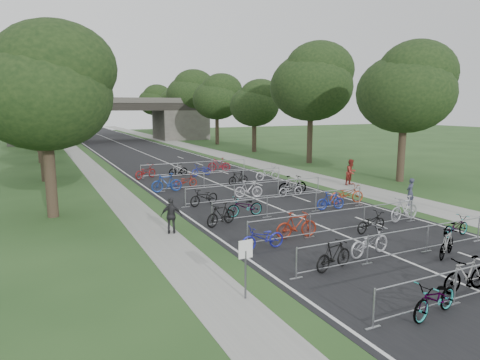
% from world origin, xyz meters
% --- Properties ---
extents(road, '(11.00, 140.00, 0.01)m').
position_xyz_m(road, '(0.00, 50.00, 0.01)').
color(road, black).
rests_on(road, ground).
extents(sidewalk_right, '(3.00, 140.00, 0.01)m').
position_xyz_m(sidewalk_right, '(8.00, 50.00, 0.01)').
color(sidewalk_right, gray).
rests_on(sidewalk_right, ground).
extents(sidewalk_left, '(2.00, 140.00, 0.01)m').
position_xyz_m(sidewalk_left, '(-7.50, 50.00, 0.01)').
color(sidewalk_left, gray).
rests_on(sidewalk_left, ground).
extents(lane_markings, '(0.12, 140.00, 0.00)m').
position_xyz_m(lane_markings, '(0.00, 50.00, 0.00)').
color(lane_markings, silver).
rests_on(lane_markings, ground).
extents(overpass_bridge, '(31.00, 8.00, 7.05)m').
position_xyz_m(overpass_bridge, '(0.00, 65.00, 3.53)').
color(overpass_bridge, '#494541').
rests_on(overpass_bridge, ground).
extents(park_sign, '(0.45, 0.06, 1.83)m').
position_xyz_m(park_sign, '(-6.80, 3.00, 1.27)').
color(park_sign, '#4C4C51').
rests_on(park_sign, ground).
extents(tree_left_0, '(6.72, 6.72, 10.25)m').
position_xyz_m(tree_left_0, '(-11.39, 15.93, 6.49)').
color(tree_left_0, '#33261C').
rests_on(tree_left_0, ground).
extents(tree_right_0, '(7.17, 7.17, 10.93)m').
position_xyz_m(tree_right_0, '(13.11, 15.93, 6.92)').
color(tree_right_0, '#33261C').
rests_on(tree_right_0, ground).
extents(tree_left_1, '(7.56, 7.56, 11.53)m').
position_xyz_m(tree_left_1, '(-11.39, 27.93, 7.30)').
color(tree_left_1, '#33261C').
rests_on(tree_left_1, ground).
extents(tree_right_1, '(8.18, 8.18, 12.47)m').
position_xyz_m(tree_right_1, '(13.11, 27.93, 7.90)').
color(tree_right_1, '#33261C').
rests_on(tree_right_1, ground).
extents(tree_left_2, '(8.40, 8.40, 12.81)m').
position_xyz_m(tree_left_2, '(-11.39, 39.93, 8.12)').
color(tree_left_2, '#33261C').
rests_on(tree_left_2, ground).
extents(tree_right_2, '(6.16, 6.16, 9.39)m').
position_xyz_m(tree_right_2, '(13.11, 39.93, 5.95)').
color(tree_right_2, '#33261C').
rests_on(tree_right_2, ground).
extents(tree_left_3, '(6.72, 6.72, 10.25)m').
position_xyz_m(tree_left_3, '(-11.39, 51.93, 6.49)').
color(tree_left_3, '#33261C').
rests_on(tree_left_3, ground).
extents(tree_right_3, '(7.17, 7.17, 10.93)m').
position_xyz_m(tree_right_3, '(13.11, 51.93, 6.92)').
color(tree_right_3, '#33261C').
rests_on(tree_right_3, ground).
extents(tree_left_4, '(7.56, 7.56, 11.53)m').
position_xyz_m(tree_left_4, '(-11.39, 63.93, 7.30)').
color(tree_left_4, '#33261C').
rests_on(tree_left_4, ground).
extents(tree_right_4, '(8.18, 8.18, 12.47)m').
position_xyz_m(tree_right_4, '(13.11, 63.93, 7.90)').
color(tree_right_4, '#33261C').
rests_on(tree_right_4, ground).
extents(tree_left_5, '(8.40, 8.40, 12.81)m').
position_xyz_m(tree_left_5, '(-11.39, 75.93, 8.12)').
color(tree_left_5, '#33261C').
rests_on(tree_left_5, ground).
extents(tree_right_5, '(6.16, 6.16, 9.39)m').
position_xyz_m(tree_right_5, '(13.11, 75.93, 5.95)').
color(tree_right_5, '#33261C').
rests_on(tree_right_5, ground).
extents(tree_left_6, '(6.72, 6.72, 10.25)m').
position_xyz_m(tree_left_6, '(-11.39, 87.93, 6.49)').
color(tree_left_6, '#33261C').
rests_on(tree_left_6, ground).
extents(tree_right_6, '(7.17, 7.17, 10.93)m').
position_xyz_m(tree_right_6, '(13.11, 87.93, 6.92)').
color(tree_right_6, '#33261C').
rests_on(tree_right_6, ground).
extents(barrier_row_1, '(9.70, 0.08, 1.10)m').
position_xyz_m(barrier_row_1, '(0.00, 3.60, 0.55)').
color(barrier_row_1, '#9EA0A6').
rests_on(barrier_row_1, ground).
extents(barrier_row_2, '(9.70, 0.08, 1.10)m').
position_xyz_m(barrier_row_2, '(0.00, 7.20, 0.55)').
color(barrier_row_2, '#9EA0A6').
rests_on(barrier_row_2, ground).
extents(barrier_row_3, '(9.70, 0.08, 1.10)m').
position_xyz_m(barrier_row_3, '(0.00, 11.00, 0.55)').
color(barrier_row_3, '#9EA0A6').
rests_on(barrier_row_3, ground).
extents(barrier_row_4, '(9.70, 0.08, 1.10)m').
position_xyz_m(barrier_row_4, '(0.00, 15.00, 0.55)').
color(barrier_row_4, '#9EA0A6').
rests_on(barrier_row_4, ground).
extents(barrier_row_5, '(9.70, 0.08, 1.10)m').
position_xyz_m(barrier_row_5, '(0.00, 20.00, 0.55)').
color(barrier_row_5, '#9EA0A6').
rests_on(barrier_row_5, ground).
extents(barrier_row_6, '(9.70, 0.08, 1.10)m').
position_xyz_m(barrier_row_6, '(0.00, 26.00, 0.55)').
color(barrier_row_6, '#9EA0A6').
rests_on(barrier_row_6, ground).
extents(bike_0, '(2.07, 1.04, 1.04)m').
position_xyz_m(bike_0, '(-2.66, -0.26, 0.52)').
color(bike_0, '#9EA0A6').
rests_on(bike_0, ground).
extents(bike_1, '(1.89, 0.62, 1.12)m').
position_xyz_m(bike_1, '(-0.45, 0.45, 0.56)').
color(bike_1, '#9EA0A6').
rests_on(bike_1, ground).
extents(bike_4, '(1.84, 0.86, 1.07)m').
position_xyz_m(bike_4, '(-2.99, 3.68, 0.53)').
color(bike_4, black).
rests_on(bike_4, ground).
extents(bike_5, '(2.16, 1.01, 1.09)m').
position_xyz_m(bike_5, '(-0.84, 4.26, 0.55)').
color(bike_5, '#9D9DA4').
rests_on(bike_5, ground).
extents(bike_6, '(1.79, 1.15, 1.04)m').
position_xyz_m(bike_6, '(1.69, 2.85, 0.52)').
color(bike_6, '#9EA0A6').
rests_on(bike_6, ground).
extents(bike_7, '(1.79, 0.78, 0.91)m').
position_xyz_m(bike_7, '(4.30, 4.46, 0.46)').
color(bike_7, '#9EA0A6').
rests_on(bike_7, ground).
extents(bike_8, '(1.90, 0.69, 0.99)m').
position_xyz_m(bike_8, '(-4.19, 6.66, 0.50)').
color(bike_8, '#1B1E97').
rests_on(bike_8, ground).
extents(bike_9, '(1.98, 0.79, 1.16)m').
position_xyz_m(bike_9, '(-2.12, 7.37, 0.58)').
color(bike_9, maroon).
rests_on(bike_9, ground).
extents(bike_10, '(1.85, 0.84, 0.94)m').
position_xyz_m(bike_10, '(1.41, 6.60, 0.47)').
color(bike_10, black).
rests_on(bike_10, ground).
extents(bike_11, '(2.16, 0.87, 1.26)m').
position_xyz_m(bike_11, '(4.30, 7.37, 0.63)').
color(bike_11, '#A1A2A8').
rests_on(bike_11, ground).
extents(bike_12, '(1.89, 1.11, 1.09)m').
position_xyz_m(bike_12, '(-4.30, 10.60, 0.55)').
color(bike_12, black).
rests_on(bike_12, ground).
extents(bike_13, '(2.02, 0.74, 1.05)m').
position_xyz_m(bike_13, '(-2.48, 11.66, 0.53)').
color(bike_13, '#9EA0A6').
rests_on(bike_13, ground).
extents(bike_14, '(1.74, 0.72, 1.01)m').
position_xyz_m(bike_14, '(2.47, 10.91, 0.51)').
color(bike_14, navy).
rests_on(bike_14, ground).
extents(bike_15, '(2.25, 1.07, 1.14)m').
position_xyz_m(bike_15, '(4.30, 11.75, 0.57)').
color(bike_15, '#9E3717').
rests_on(bike_15, ground).
extents(bike_16, '(2.07, 1.22, 1.03)m').
position_xyz_m(bike_16, '(-3.48, 14.94, 0.51)').
color(bike_16, black).
rests_on(bike_16, ground).
extents(bike_17, '(1.87, 0.99, 1.08)m').
position_xyz_m(bike_17, '(-0.17, 15.78, 0.54)').
color(bike_17, '#B2B0B8').
rests_on(bike_17, ground).
extents(bike_18, '(1.81, 0.70, 0.94)m').
position_xyz_m(bike_18, '(2.41, 14.92, 0.47)').
color(bike_18, '#A5A5AD').
rests_on(bike_18, ground).
extents(bike_19, '(2.12, 0.66, 1.26)m').
position_xyz_m(bike_19, '(2.80, 15.32, 0.63)').
color(bike_19, '#9EA0A6').
rests_on(bike_19, ground).
extents(bike_20, '(2.12, 0.68, 1.26)m').
position_xyz_m(bike_20, '(-4.30, 19.76, 0.63)').
color(bike_20, navy).
rests_on(bike_20, ground).
extents(bike_21, '(1.91, 1.00, 0.96)m').
position_xyz_m(bike_21, '(-2.69, 20.60, 0.48)').
color(bike_21, maroon).
rests_on(bike_21, ground).
extents(bike_22, '(1.73, 0.72, 1.01)m').
position_xyz_m(bike_22, '(1.16, 20.03, 0.50)').
color(bike_22, black).
rests_on(bike_22, ground).
extents(bike_23, '(2.09, 0.77, 1.09)m').
position_xyz_m(bike_23, '(4.02, 20.76, 0.54)').
color(bike_23, '#B4B2BA').
rests_on(bike_23, ground).
extents(bike_24, '(2.19, 1.68, 1.11)m').
position_xyz_m(bike_24, '(-4.30, 25.73, 0.55)').
color(bike_24, maroon).
rests_on(bike_24, ground).
extents(bike_25, '(1.73, 0.70, 1.01)m').
position_xyz_m(bike_25, '(-1.54, 25.86, 0.51)').
color(bike_25, '#9EA0A6').
rests_on(bike_25, ground).
extents(bike_26, '(1.99, 1.10, 0.99)m').
position_xyz_m(bike_26, '(0.17, 24.99, 0.49)').
color(bike_26, '#1B2598').
rests_on(bike_26, ground).
extents(bike_27, '(2.05, 1.36, 1.20)m').
position_xyz_m(bike_27, '(2.51, 26.74, 0.60)').
color(bike_27, maroon).
rests_on(bike_27, ground).
extents(pedestrian_a, '(0.67, 0.53, 1.60)m').
position_xyz_m(pedestrian_a, '(7.24, 9.73, 0.80)').
color(pedestrian_a, '#2B2F41').
rests_on(pedestrian_a, ground).
extents(pedestrian_b, '(1.05, 0.89, 1.89)m').
position_xyz_m(pedestrian_b, '(8.53, 16.38, 0.94)').
color(pedestrian_b, maroon).
rests_on(pedestrian_b, ground).
extents(pedestrian_c, '(1.03, 0.70, 1.63)m').
position_xyz_m(pedestrian_c, '(-6.81, 10.41, 0.81)').
color(pedestrian_c, '#242426').
rests_on(pedestrian_c, ground).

